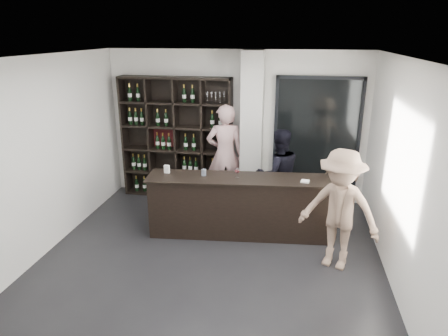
% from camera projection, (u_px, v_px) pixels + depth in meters
% --- Properties ---
extents(floor, '(5.00, 5.50, 0.01)m').
position_uv_depth(floor, '(207.00, 268.00, 5.70)').
color(floor, black).
rests_on(floor, ground).
extents(wine_shelf, '(2.20, 0.35, 2.40)m').
position_uv_depth(wine_shelf, '(177.00, 138.00, 7.89)').
color(wine_shelf, black).
rests_on(wine_shelf, floor).
extents(structural_column, '(0.40, 0.40, 2.90)m').
position_uv_depth(structural_column, '(252.00, 130.00, 7.48)').
color(structural_column, silver).
rests_on(structural_column, floor).
extents(glass_panel, '(1.60, 0.08, 2.10)m').
position_uv_depth(glass_panel, '(317.00, 133.00, 7.50)').
color(glass_panel, black).
rests_on(glass_panel, floor).
extents(tasting_counter, '(3.04, 0.64, 1.00)m').
position_uv_depth(tasting_counter, '(242.00, 206.00, 6.51)').
color(tasting_counter, black).
rests_on(tasting_counter, floor).
extents(taster_pink, '(0.79, 0.61, 1.94)m').
position_uv_depth(taster_pink, '(225.00, 154.00, 7.65)').
color(taster_pink, '#CFA1A0').
rests_on(taster_pink, floor).
extents(taster_black, '(0.97, 0.87, 1.64)m').
position_uv_depth(taster_black, '(278.00, 175.00, 7.01)').
color(taster_black, black).
rests_on(taster_black, floor).
extents(customer, '(1.28, 1.03, 1.74)m').
position_uv_depth(customer, '(339.00, 210.00, 5.50)').
color(customer, '#957661').
rests_on(customer, floor).
extents(wine_glass, '(0.08, 0.08, 0.19)m').
position_uv_depth(wine_glass, '(237.00, 172.00, 6.30)').
color(wine_glass, white).
rests_on(wine_glass, tasting_counter).
extents(spit_cup, '(0.08, 0.08, 0.11)m').
position_uv_depth(spit_cup, '(204.00, 173.00, 6.42)').
color(spit_cup, '#A8B6CA').
rests_on(spit_cup, tasting_counter).
extents(napkin_stack, '(0.14, 0.14, 0.02)m').
position_uv_depth(napkin_stack, '(305.00, 181.00, 6.16)').
color(napkin_stack, white).
rests_on(napkin_stack, tasting_counter).
extents(card_stand, '(0.09, 0.05, 0.13)m').
position_uv_depth(card_stand, '(167.00, 169.00, 6.53)').
color(card_stand, white).
rests_on(card_stand, tasting_counter).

